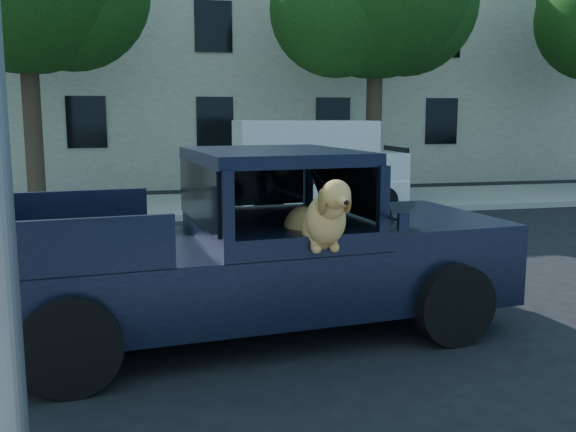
# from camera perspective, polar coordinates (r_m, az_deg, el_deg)

# --- Properties ---
(ground) EXTENTS (120.00, 120.00, 0.00)m
(ground) POSITION_cam_1_polar(r_m,az_deg,el_deg) (8.05, -2.02, -8.58)
(ground) COLOR black
(ground) RESTS_ON ground
(far_sidewalk) EXTENTS (60.00, 4.00, 0.15)m
(far_sidewalk) POSITION_cam_1_polar(r_m,az_deg,el_deg) (16.96, -8.04, 0.93)
(far_sidewalk) COLOR gray
(far_sidewalk) RESTS_ON ground
(lane_stripes) EXTENTS (21.60, 0.14, 0.01)m
(lane_stripes) POSITION_cam_1_polar(r_m,az_deg,el_deg) (11.72, 4.38, -2.96)
(lane_stripes) COLOR silver
(lane_stripes) RESTS_ON ground
(building_main) EXTENTS (26.00, 6.00, 9.00)m
(building_main) POSITION_cam_1_polar(r_m,az_deg,el_deg) (24.53, -2.67, 13.84)
(building_main) COLOR beige
(building_main) RESTS_ON ground
(pickup_truck) EXTENTS (5.93, 3.13, 2.05)m
(pickup_truck) POSITION_cam_1_polar(r_m,az_deg,el_deg) (7.19, -4.09, -5.01)
(pickup_truck) COLOR black
(pickup_truck) RESTS_ON ground
(mail_truck) EXTENTS (4.19, 2.17, 2.28)m
(mail_truck) POSITION_cam_1_polar(r_m,az_deg,el_deg) (16.28, 2.39, 3.95)
(mail_truck) COLOR silver
(mail_truck) RESTS_ON ground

